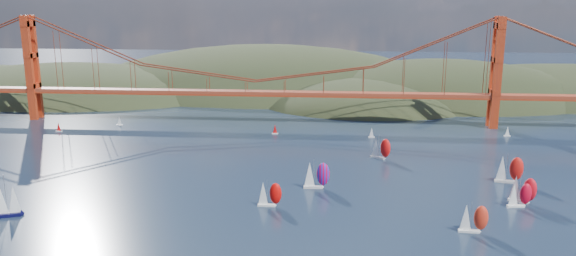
% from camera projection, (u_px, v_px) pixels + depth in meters
% --- Properties ---
extents(headlands, '(725.00, 225.00, 96.00)m').
position_uv_depth(headlands, '(341.00, 111.00, 387.99)').
color(headlands, black).
rests_on(headlands, ground).
extents(bridge, '(552.00, 12.00, 55.00)m').
position_uv_depth(bridge, '(252.00, 61.00, 286.65)').
color(bridge, maroon).
rests_on(bridge, ground).
extents(sloop_navy, '(8.89, 6.63, 13.00)m').
position_uv_depth(sloop_navy, '(3.00, 198.00, 165.38)').
color(sloop_navy, black).
rests_on(sloop_navy, ground).
extents(racer_0, '(7.51, 3.02, 8.68)m').
position_uv_depth(racer_0, '(269.00, 194.00, 174.26)').
color(racer_0, white).
rests_on(racer_0, ground).
extents(racer_1, '(7.85, 3.27, 8.97)m').
position_uv_depth(racer_1, '(473.00, 218.00, 154.57)').
color(racer_1, white).
rests_on(racer_1, ground).
extents(racer_2, '(8.49, 6.17, 9.55)m').
position_uv_depth(racer_2, '(522.00, 189.00, 177.49)').
color(racer_2, white).
rests_on(racer_2, ground).
extents(racer_3, '(9.50, 4.61, 10.70)m').
position_uv_depth(racer_3, '(509.00, 169.00, 196.61)').
color(racer_3, silver).
rests_on(racer_3, ground).
extents(racer_4, '(7.63, 3.79, 8.59)m').
position_uv_depth(racer_4, '(519.00, 194.00, 173.68)').
color(racer_4, white).
rests_on(racer_4, ground).
extents(racer_5, '(8.61, 6.62, 9.75)m').
position_uv_depth(racer_5, '(380.00, 148.00, 226.29)').
color(racer_5, silver).
rests_on(racer_5, ground).
extents(racer_rwb, '(9.00, 3.77, 10.27)m').
position_uv_depth(racer_rwb, '(316.00, 175.00, 190.79)').
color(racer_rwb, silver).
rests_on(racer_rwb, ground).
extents(distant_boat_2, '(3.00, 2.00, 4.70)m').
position_uv_depth(distant_boat_2, '(59.00, 127.00, 273.13)').
color(distant_boat_2, silver).
rests_on(distant_boat_2, ground).
extents(distant_boat_3, '(3.00, 2.00, 4.70)m').
position_uv_depth(distant_boat_3, '(119.00, 121.00, 286.52)').
color(distant_boat_3, silver).
rests_on(distant_boat_3, ground).
extents(distant_boat_4, '(3.00, 2.00, 4.70)m').
position_uv_depth(distant_boat_4, '(507.00, 131.00, 263.62)').
color(distant_boat_4, silver).
rests_on(distant_boat_4, ground).
extents(distant_boat_8, '(3.00, 2.00, 4.70)m').
position_uv_depth(distant_boat_8, '(372.00, 133.00, 261.13)').
color(distant_boat_8, silver).
rests_on(distant_boat_8, ground).
extents(distant_boat_9, '(3.00, 2.00, 4.70)m').
position_uv_depth(distant_boat_9, '(275.00, 129.00, 268.31)').
color(distant_boat_9, silver).
rests_on(distant_boat_9, ground).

